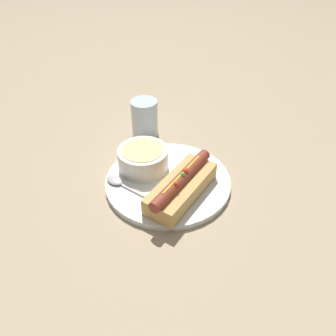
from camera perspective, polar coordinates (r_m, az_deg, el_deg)
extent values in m
plane|color=tan|center=(0.70, 0.00, -2.74)|extent=(4.00, 4.00, 0.00)
cylinder|color=white|center=(0.69, 0.00, -2.33)|extent=(0.26, 0.26, 0.01)
cube|color=tan|center=(0.64, 2.49, -3.47)|extent=(0.18, 0.14, 0.04)
cylinder|color=brown|center=(0.63, 2.55, -1.81)|extent=(0.18, 0.11, 0.02)
sphere|color=#C63F1E|center=(0.63, 3.01, -0.53)|extent=(0.01, 0.01, 0.01)
sphere|color=#C63F1E|center=(0.60, 1.39, -2.78)|extent=(0.01, 0.01, 0.01)
sphere|color=#518C2D|center=(0.62, 2.35, -1.28)|extent=(0.01, 0.01, 0.01)
cylinder|color=gold|center=(0.62, 2.58, -1.04)|extent=(0.12, 0.07, 0.01)
cylinder|color=silver|center=(0.71, -4.36, 1.62)|extent=(0.11, 0.11, 0.05)
cylinder|color=#D1C184|center=(0.70, -4.43, 2.78)|extent=(0.09, 0.09, 0.01)
cube|color=#B7B7BC|center=(0.65, -3.96, -4.97)|extent=(0.06, 0.11, 0.00)
ellipsoid|color=#B7B7BC|center=(0.69, -9.21, -2.11)|extent=(0.04, 0.05, 0.01)
cylinder|color=silver|center=(0.83, -4.09, 8.64)|extent=(0.07, 0.07, 0.09)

